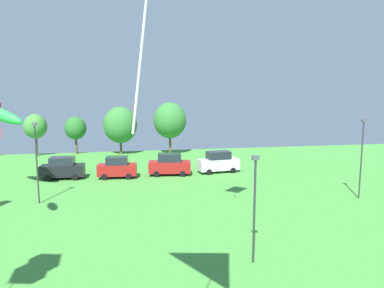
% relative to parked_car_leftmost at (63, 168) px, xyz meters
% --- Properties ---
extents(parked_car_leftmost, '(4.51, 2.16, 2.39)m').
position_rel_parked_car_leftmost_xyz_m(parked_car_leftmost, '(0.00, 0.00, 0.00)').
color(parked_car_leftmost, black).
rests_on(parked_car_leftmost, ground).
extents(parked_car_second_from_left, '(4.28, 2.24, 2.36)m').
position_rel_parked_car_leftmost_xyz_m(parked_car_second_from_left, '(5.78, -0.63, -0.02)').
color(parked_car_second_from_left, maroon).
rests_on(parked_car_second_from_left, ground).
extents(parked_car_third_from_left, '(4.86, 2.53, 2.46)m').
position_rel_parked_car_leftmost_xyz_m(parked_car_third_from_left, '(11.56, -0.31, 0.03)').
color(parked_car_third_from_left, maroon).
rests_on(parked_car_third_from_left, ground).
extents(parked_car_rightmost_in_row, '(4.97, 2.43, 2.49)m').
position_rel_parked_car_leftmost_xyz_m(parked_car_rightmost_in_row, '(17.34, 0.02, 0.04)').
color(parked_car_rightmost_in_row, silver).
rests_on(parked_car_rightmost_in_row, ground).
extents(light_post_0, '(0.36, 0.20, 5.81)m').
position_rel_parked_car_leftmost_xyz_m(light_post_0, '(13.47, -21.69, 2.12)').
color(light_post_0, '#2D2D33').
rests_on(light_post_0, ground).
extents(light_post_1, '(0.36, 0.20, 6.74)m').
position_rel_parked_car_leftmost_xyz_m(light_post_1, '(-0.37, -8.66, 2.60)').
color(light_post_1, '#2D2D33').
rests_on(light_post_1, ground).
extents(light_post_2, '(0.36, 0.20, 6.92)m').
position_rel_parked_car_leftmost_xyz_m(light_post_2, '(26.75, -12.27, 2.69)').
color(light_post_2, '#2D2D33').
rests_on(light_post_2, ground).
extents(treeline_tree_1, '(3.30, 3.30, 6.28)m').
position_rel_parked_car_leftmost_xyz_m(treeline_tree_1, '(-6.48, 15.85, 3.25)').
color(treeline_tree_1, brown).
rests_on(treeline_tree_1, ground).
extents(treeline_tree_2, '(3.24, 3.24, 5.81)m').
position_rel_parked_car_leftmost_xyz_m(treeline_tree_2, '(-0.94, 16.85, 2.82)').
color(treeline_tree_2, brown).
rests_on(treeline_tree_2, ground).
extents(treeline_tree_3, '(5.11, 5.11, 7.32)m').
position_rel_parked_car_leftmost_xyz_m(treeline_tree_3, '(5.87, 15.56, 3.32)').
color(treeline_tree_3, brown).
rests_on(treeline_tree_3, ground).
extents(treeline_tree_4, '(5.03, 5.03, 7.98)m').
position_rel_parked_car_leftmost_xyz_m(treeline_tree_4, '(13.41, 14.30, 4.02)').
color(treeline_tree_4, brown).
rests_on(treeline_tree_4, ground).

